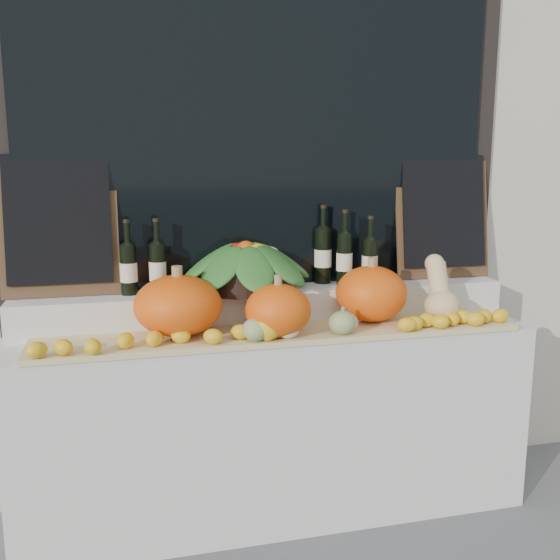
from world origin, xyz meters
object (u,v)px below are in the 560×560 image
object	(u,v)px
pumpkin_right	(371,294)
wine_bottle_tall	(323,255)
produce_bowl	(246,266)
butternut_squash	(440,295)
pumpkin_left	(178,305)

from	to	relation	value
pumpkin_right	wine_bottle_tall	bearing A→B (deg)	119.97
pumpkin_right	produce_bowl	world-z (taller)	produce_bowl
pumpkin_right	produce_bowl	distance (m)	0.59
butternut_squash	pumpkin_left	bearing A→B (deg)	177.93
pumpkin_left	produce_bowl	distance (m)	0.41
wine_bottle_tall	pumpkin_left	bearing A→B (deg)	-158.65
pumpkin_right	wine_bottle_tall	xyz separation A→B (m)	(-0.15, 0.26, 0.14)
pumpkin_right	butternut_squash	bearing A→B (deg)	-12.30
butternut_squash	produce_bowl	size ratio (longest dim) A/B	0.46
pumpkin_left	wine_bottle_tall	distance (m)	0.79
butternut_squash	wine_bottle_tall	size ratio (longest dim) A/B	0.79
butternut_squash	wine_bottle_tall	bearing A→B (deg)	144.62
produce_bowl	wine_bottle_tall	xyz separation A→B (m)	(0.39, 0.07, 0.02)
produce_bowl	wine_bottle_tall	bearing A→B (deg)	10.59
wine_bottle_tall	produce_bowl	bearing A→B (deg)	-169.41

